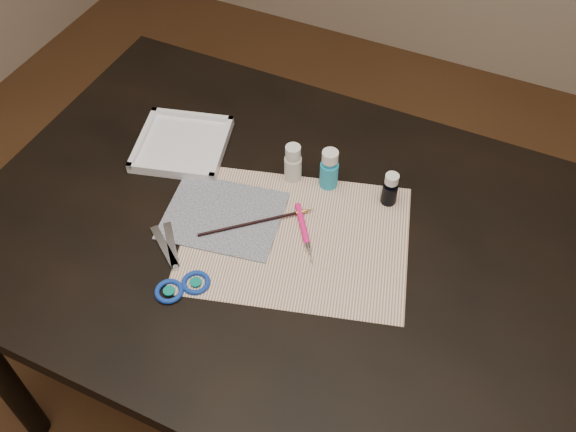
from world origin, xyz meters
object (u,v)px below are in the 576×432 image
at_px(scissors, 169,262).
at_px(palette_tray, 182,144).
at_px(paper, 296,238).
at_px(paint_bottle_white, 293,163).
at_px(paint_bottle_cyan, 329,169).
at_px(canvas, 223,216).
at_px(paint_bottle_navy, 390,189).

distance_m(scissors, palette_tray, 0.32).
height_order(paper, paint_bottle_white, paint_bottle_white).
relative_size(paper, paint_bottle_white, 4.92).
distance_m(paint_bottle_cyan, palette_tray, 0.35).
bearing_deg(palette_tray, paper, -20.87).
height_order(paint_bottle_white, paint_bottle_cyan, paint_bottle_cyan).
relative_size(paper, paint_bottle_cyan, 4.66).
bearing_deg(paper, canvas, -175.91).
xyz_separation_m(canvas, scissors, (-0.04, -0.15, 0.00)).
xyz_separation_m(paper, paint_bottle_cyan, (0.00, 0.16, 0.05)).
distance_m(canvas, paint_bottle_navy, 0.35).
distance_m(paint_bottle_cyan, scissors, 0.38).
distance_m(paint_bottle_white, paint_bottle_cyan, 0.08).
distance_m(paper, canvas, 0.16).
bearing_deg(scissors, paint_bottle_white, -75.37).
xyz_separation_m(canvas, paint_bottle_navy, (0.29, 0.18, 0.04)).
height_order(paint_bottle_white, scissors, paint_bottle_white).
height_order(paper, paint_bottle_cyan, paint_bottle_cyan).
distance_m(paper, paint_bottle_white, 0.17).
height_order(paint_bottle_cyan, paint_bottle_navy, paint_bottle_cyan).
bearing_deg(paint_bottle_cyan, palette_tray, -174.34).
height_order(scissors, palette_tray, palette_tray).
bearing_deg(paint_bottle_cyan, canvas, -132.54).
distance_m(paper, palette_tray, 0.37).
bearing_deg(palette_tray, scissors, -63.48).
xyz_separation_m(paper, canvas, (-0.16, -0.01, 0.00)).
relative_size(paint_bottle_cyan, palette_tray, 0.49).
relative_size(paint_bottle_white, paint_bottle_cyan, 0.95).
height_order(paint_bottle_white, paint_bottle_navy, paint_bottle_white).
bearing_deg(paper, paint_bottle_navy, 51.80).
bearing_deg(paint_bottle_navy, canvas, -148.09).
xyz_separation_m(paper, paint_bottle_white, (-0.08, 0.15, 0.04)).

